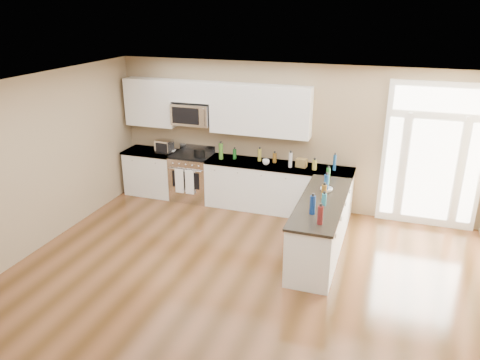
# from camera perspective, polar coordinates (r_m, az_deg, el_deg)

# --- Properties ---
(ground) EXTENTS (8.00, 8.00, 0.00)m
(ground) POSITION_cam_1_polar(r_m,az_deg,el_deg) (6.19, -3.10, -17.32)
(ground) COLOR #482D14
(room_shell) EXTENTS (8.00, 8.00, 8.00)m
(room_shell) POSITION_cam_1_polar(r_m,az_deg,el_deg) (5.31, -3.45, -2.66)
(room_shell) COLOR #957F5E
(room_shell) RESTS_ON ground
(back_cabinet_left) EXTENTS (1.10, 0.66, 0.94)m
(back_cabinet_left) POSITION_cam_1_polar(r_m,az_deg,el_deg) (10.05, -10.59, 0.80)
(back_cabinet_left) COLOR white
(back_cabinet_left) RESTS_ON ground
(back_cabinet_right) EXTENTS (2.85, 0.66, 0.94)m
(back_cabinet_right) POSITION_cam_1_polar(r_m,az_deg,el_deg) (9.09, 4.57, -1.09)
(back_cabinet_right) COLOR white
(back_cabinet_right) RESTS_ON ground
(peninsula_cabinet) EXTENTS (0.69, 2.32, 0.94)m
(peninsula_cabinet) POSITION_cam_1_polar(r_m,az_deg,el_deg) (7.60, 9.74, -5.95)
(peninsula_cabinet) COLOR white
(peninsula_cabinet) RESTS_ON ground
(upper_cabinet_left) EXTENTS (1.04, 0.33, 0.95)m
(upper_cabinet_left) POSITION_cam_1_polar(r_m,az_deg,el_deg) (9.78, -10.81, 9.30)
(upper_cabinet_left) COLOR white
(upper_cabinet_left) RESTS_ON room_shell
(upper_cabinet_right) EXTENTS (1.94, 0.33, 0.95)m
(upper_cabinet_right) POSITION_cam_1_polar(r_m,az_deg,el_deg) (8.89, 2.46, 8.50)
(upper_cabinet_right) COLOR white
(upper_cabinet_right) RESTS_ON room_shell
(upper_cabinet_short) EXTENTS (0.82, 0.33, 0.40)m
(upper_cabinet_short) POSITION_cam_1_polar(r_m,az_deg,el_deg) (9.31, -5.83, 10.71)
(upper_cabinet_short) COLOR white
(upper_cabinet_short) RESTS_ON room_shell
(microwave) EXTENTS (0.78, 0.41, 0.42)m
(microwave) POSITION_cam_1_polar(r_m,az_deg,el_deg) (9.36, -5.83, 8.02)
(microwave) COLOR silver
(microwave) RESTS_ON room_shell
(entry_door) EXTENTS (1.70, 0.10, 2.60)m
(entry_door) POSITION_cam_1_polar(r_m,az_deg,el_deg) (8.84, 22.42, 2.68)
(entry_door) COLOR white
(entry_door) RESTS_ON ground
(kitchen_range) EXTENTS (0.79, 0.70, 1.08)m
(kitchen_range) POSITION_cam_1_polar(r_m,az_deg,el_deg) (9.63, -5.81, 0.43)
(kitchen_range) COLOR silver
(kitchen_range) RESTS_ON ground
(stockpot) EXTENTS (0.27, 0.27, 0.17)m
(stockpot) POSITION_cam_1_polar(r_m,az_deg,el_deg) (9.32, -4.96, 3.37)
(stockpot) COLOR black
(stockpot) RESTS_ON kitchen_range
(toaster_oven) EXTENTS (0.34, 0.28, 0.27)m
(toaster_oven) POSITION_cam_1_polar(r_m,az_deg,el_deg) (9.65, -9.21, 4.05)
(toaster_oven) COLOR silver
(toaster_oven) RESTS_ON back_cabinet_left
(cardboard_box) EXTENTS (0.21, 0.17, 0.16)m
(cardboard_box) POSITION_cam_1_polar(r_m,az_deg,el_deg) (8.80, 7.50, 2.09)
(cardboard_box) COLOR brown
(cardboard_box) RESTS_ON back_cabinet_right
(bowl_left) EXTENTS (0.20, 0.20, 0.04)m
(bowl_left) POSITION_cam_1_polar(r_m,az_deg,el_deg) (9.72, -8.34, 3.51)
(bowl_left) COLOR white
(bowl_left) RESTS_ON back_cabinet_left
(bowl_peninsula) EXTENTS (0.22, 0.22, 0.06)m
(bowl_peninsula) POSITION_cam_1_polar(r_m,az_deg,el_deg) (7.73, 10.49, -1.16)
(bowl_peninsula) COLOR white
(bowl_peninsula) RESTS_ON peninsula_cabinet
(cup_counter) EXTENTS (0.15, 0.15, 0.10)m
(cup_counter) POSITION_cam_1_polar(r_m,az_deg,el_deg) (8.87, 3.18, 2.20)
(cup_counter) COLOR white
(cup_counter) RESTS_ON back_cabinet_right
(counter_bottles) EXTENTS (2.41, 2.46, 0.32)m
(counter_bottles) POSITION_cam_1_polar(r_m,az_deg,el_deg) (8.05, 6.46, 0.68)
(counter_bottles) COLOR #19591E
(counter_bottles) RESTS_ON back_cabinet_right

